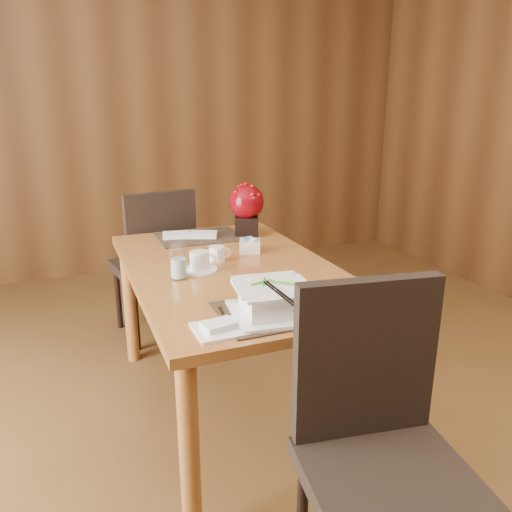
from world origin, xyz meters
name	(u,v)px	position (x,y,z in m)	size (l,w,h in m)	color
ground	(284,491)	(0.00, 0.00, 0.00)	(6.00, 6.00, 0.00)	brown
back_wall	(138,110)	(0.00, 3.00, 1.40)	(5.00, 0.02, 2.80)	brown
dining_table	(232,286)	(0.00, 0.60, 0.65)	(0.90, 1.50, 0.75)	#A6662E
placemat_near	(281,311)	(0.00, 0.05, 0.75)	(0.45, 0.33, 0.01)	black
placemat_far	(199,237)	(0.00, 1.15, 0.75)	(0.45, 0.33, 0.01)	black
soup_setting	(273,300)	(-0.04, 0.03, 0.81)	(0.31, 0.31, 0.11)	white
coffee_cup	(199,263)	(-0.15, 0.59, 0.79)	(0.16, 0.16, 0.09)	white
water_glass	(178,260)	(-0.26, 0.53, 0.83)	(0.07, 0.07, 0.16)	white
creamer_jug	(217,254)	(-0.04, 0.71, 0.78)	(0.10, 0.10, 0.07)	white
sugar_caddy	(250,246)	(0.16, 0.79, 0.78)	(0.10, 0.10, 0.06)	white
berry_decor	(247,207)	(0.27, 1.11, 0.91)	(0.19, 0.19, 0.28)	black
napkins_far	(192,235)	(-0.04, 1.15, 0.77)	(0.30, 0.11, 0.03)	white
bread_plate	(219,330)	(-0.26, -0.02, 0.76)	(0.16, 0.16, 0.01)	white
near_chair	(380,436)	(0.08, -0.46, 0.56)	(0.52, 0.53, 0.99)	black
far_chair	(156,257)	(-0.18, 1.53, 0.55)	(0.52, 0.52, 0.97)	black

